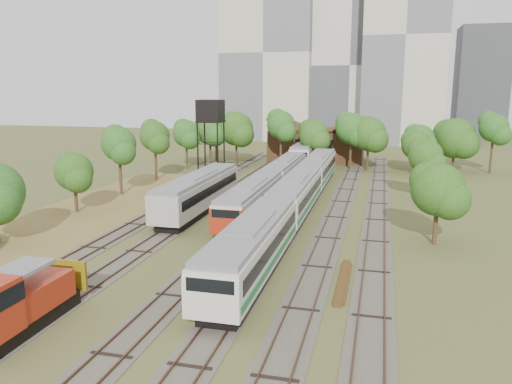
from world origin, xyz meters
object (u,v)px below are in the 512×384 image
(shunter_locomotive, at_px, (9,305))
(railcar_green_set, at_px, (296,196))
(railcar_red_set, at_px, (271,184))
(water_tower, at_px, (210,113))

(shunter_locomotive, bearing_deg, railcar_green_set, 70.66)
(railcar_red_set, distance_m, shunter_locomotive, 35.45)
(railcar_red_set, xyz_separation_m, shunter_locomotive, (-6.00, -34.94, -0.11))
(shunter_locomotive, xyz_separation_m, water_tower, (-4.10, 43.31, 7.68))
(railcar_red_set, distance_m, water_tower, 15.15)
(water_tower, bearing_deg, railcar_green_set, -46.41)
(railcar_green_set, bearing_deg, shunter_locomotive, -109.34)
(shunter_locomotive, distance_m, water_tower, 44.18)
(railcar_red_set, relative_size, shunter_locomotive, 4.27)
(railcar_green_set, xyz_separation_m, water_tower, (-14.10, 14.81, 7.39))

